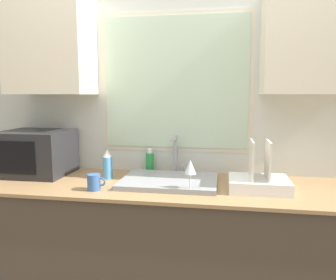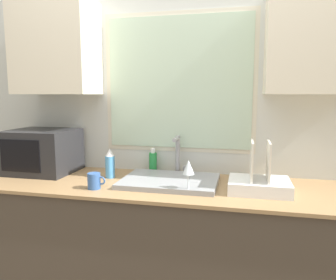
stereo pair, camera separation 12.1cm
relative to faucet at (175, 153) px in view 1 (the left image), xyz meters
name	(u,v)px [view 1 (the left image)]	position (x,y,z in m)	size (l,w,h in m)	color
countertop	(167,252)	(-0.01, -0.25, -0.60)	(2.51, 0.69, 0.89)	#42382D
wall_back	(175,102)	(-0.01, 0.07, 0.35)	(6.00, 0.38, 2.60)	silver
sink_basin	(169,181)	(0.00, -0.23, -0.14)	(0.59, 0.44, 0.03)	gray
faucet	(175,153)	(0.00, 0.00, 0.00)	(0.08, 0.14, 0.27)	#99999E
microwave	(36,153)	(-0.95, -0.14, 0.00)	(0.45, 0.39, 0.30)	#232326
dish_rack	(259,180)	(0.53, -0.29, -0.10)	(0.34, 0.27, 0.29)	white
spray_bottle	(108,164)	(-0.42, -0.18, -0.06)	(0.06, 0.06, 0.20)	#4C99D8
soap_bottle	(150,162)	(-0.18, 0.02, -0.08)	(0.06, 0.06, 0.17)	#268C3F
mug_near_sink	(94,182)	(-0.41, -0.45, -0.11)	(0.11, 0.08, 0.09)	#335999
wine_glass	(190,168)	(0.14, -0.42, -0.01)	(0.07, 0.07, 0.19)	silver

